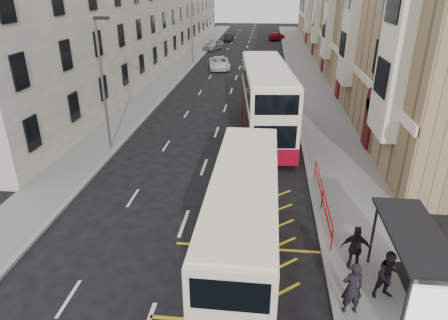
# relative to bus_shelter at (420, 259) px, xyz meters

# --- Properties ---
(ground) EXTENTS (200.00, 200.00, 0.00)m
(ground) POSITION_rel_bus_shelter_xyz_m (-8.34, 0.39, -2.14)
(ground) COLOR black
(ground) RESTS_ON ground
(pavement_right) EXTENTS (4.00, 120.00, 0.15)m
(pavement_right) POSITION_rel_bus_shelter_xyz_m (-0.34, 30.39, -2.06)
(pavement_right) COLOR slate
(pavement_right) RESTS_ON ground
(pavement_left) EXTENTS (3.00, 120.00, 0.15)m
(pavement_left) POSITION_rel_bus_shelter_xyz_m (-15.84, 30.39, -2.06)
(pavement_left) COLOR slate
(pavement_left) RESTS_ON ground
(kerb_right) EXTENTS (0.25, 120.00, 0.15)m
(kerb_right) POSITION_rel_bus_shelter_xyz_m (-2.34, 30.39, -2.06)
(kerb_right) COLOR gray
(kerb_right) RESTS_ON ground
(kerb_left) EXTENTS (0.25, 120.00, 0.15)m
(kerb_left) POSITION_rel_bus_shelter_xyz_m (-14.34, 30.39, -2.06)
(kerb_left) COLOR gray
(kerb_left) RESTS_ON ground
(road_markings) EXTENTS (10.00, 110.00, 0.01)m
(road_markings) POSITION_rel_bus_shelter_xyz_m (-8.34, 45.39, -2.13)
(road_markings) COLOR silver
(road_markings) RESTS_ON ground
(terrace_right) EXTENTS (10.75, 79.00, 15.25)m
(terrace_right) POSITION_rel_bus_shelter_xyz_m (6.54, 45.77, 5.38)
(terrace_right) COLOR tan
(terrace_right) RESTS_ON ground
(terrace_left) EXTENTS (9.18, 79.00, 13.25)m
(terrace_left) POSITION_rel_bus_shelter_xyz_m (-21.77, 45.89, 4.38)
(terrace_left) COLOR silver
(terrace_left) RESTS_ON ground
(bus_shelter) EXTENTS (1.65, 4.25, 2.70)m
(bus_shelter) POSITION_rel_bus_shelter_xyz_m (0.00, 0.00, 0.00)
(bus_shelter) COLOR black
(bus_shelter) RESTS_ON pavement_right
(guard_railing) EXTENTS (0.06, 6.56, 1.01)m
(guard_railing) POSITION_rel_bus_shelter_xyz_m (-2.09, 6.14, -1.28)
(guard_railing) COLOR #A80D09
(guard_railing) RESTS_ON pavement_right
(street_lamp_near) EXTENTS (0.93, 0.18, 8.00)m
(street_lamp_near) POSITION_rel_bus_shelter_xyz_m (-14.69, 12.39, 2.50)
(street_lamp_near) COLOR slate
(street_lamp_near) RESTS_ON pavement_left
(street_lamp_far) EXTENTS (0.93, 0.18, 8.00)m
(street_lamp_far) POSITION_rel_bus_shelter_xyz_m (-14.69, 42.39, 2.50)
(street_lamp_far) COLOR slate
(street_lamp_far) RESTS_ON pavement_left
(double_decker_front) EXTENTS (2.34, 9.92, 3.95)m
(double_decker_front) POSITION_rel_bus_shelter_xyz_m (-5.53, 1.62, -0.13)
(double_decker_front) COLOR #FEF2CA
(double_decker_front) RESTS_ON ground
(double_decker_rear) EXTENTS (4.01, 12.47, 4.89)m
(double_decker_rear) POSITION_rel_bus_shelter_xyz_m (-4.93, 16.26, 0.35)
(double_decker_rear) COLOR #FEF2CA
(double_decker_rear) RESTS_ON ground
(pedestrian_near) EXTENTS (0.76, 0.57, 1.89)m
(pedestrian_near) POSITION_rel_bus_shelter_xyz_m (-1.96, -0.32, -1.04)
(pedestrian_near) COLOR black
(pedestrian_near) RESTS_ON pavement_right
(pedestrian_mid) EXTENTS (0.99, 0.84, 1.79)m
(pedestrian_mid) POSITION_rel_bus_shelter_xyz_m (-0.62, 0.48, -1.09)
(pedestrian_mid) COLOR black
(pedestrian_mid) RESTS_ON pavement_right
(pedestrian_far) EXTENTS (1.10, 0.58, 1.79)m
(pedestrian_far) POSITION_rel_bus_shelter_xyz_m (-1.42, 1.88, -1.09)
(pedestrian_far) COLOR black
(pedestrian_far) RESTS_ON pavement_right
(white_van) EXTENTS (3.25, 5.55, 1.45)m
(white_van) POSITION_rel_bus_shelter_xyz_m (-10.79, 39.05, -1.41)
(white_van) COLOR white
(white_van) RESTS_ON ground
(car_silver) EXTENTS (3.25, 5.06, 1.60)m
(car_silver) POSITION_rel_bus_shelter_xyz_m (-13.54, 54.07, -1.34)
(car_silver) COLOR #A3A6AA
(car_silver) RESTS_ON ground
(car_dark) EXTENTS (1.50, 3.94, 1.28)m
(car_dark) POSITION_rel_bus_shelter_xyz_m (-12.07, 64.71, -1.50)
(car_dark) COLOR black
(car_dark) RESTS_ON ground
(car_red) EXTENTS (3.42, 5.14, 1.38)m
(car_red) POSITION_rel_bus_shelter_xyz_m (-3.39, 67.37, -1.45)
(car_red) COLOR #960711
(car_red) RESTS_ON ground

